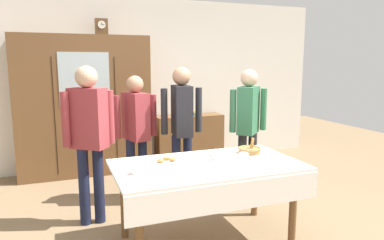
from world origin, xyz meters
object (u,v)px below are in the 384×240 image
object	(u,v)px
mantel_clock	(101,27)
tea_cup_far_right	(216,153)
pastry_plate	(167,162)
spoon_near_right	(140,161)
spoon_near_left	(266,169)
book_stack	(189,113)
spoon_mid_left	(197,171)
person_behind_table_right	(182,120)
bread_basket	(250,150)
person_by_cabinet	(248,119)
bookshelf_low	(189,139)
dining_table	(209,175)
tea_cup_near_left	(136,172)
person_near_right_end	(89,130)
wall_cabinet	(85,106)
tea_cup_front_edge	(243,156)
person_beside_shelf	(136,126)
tea_cup_mid_right	(217,158)

from	to	relation	value
mantel_clock	tea_cup_far_right	xyz separation A→B (m)	(0.81, -2.33, -1.41)
pastry_plate	spoon_near_right	world-z (taller)	pastry_plate
spoon_near_left	book_stack	bearing A→B (deg)	82.95
tea_cup_far_right	spoon_mid_left	xyz separation A→B (m)	(-0.37, -0.42, -0.02)
book_stack	person_behind_table_right	bearing A→B (deg)	-113.39
bread_basket	spoon_near_left	size ratio (longest dim) A/B	2.02
spoon_near_right	person_by_cabinet	bearing A→B (deg)	23.85
bookshelf_low	bread_basket	world-z (taller)	bread_basket
dining_table	bookshelf_low	size ratio (longest dim) A/B	1.51
mantel_clock	spoon_near_right	world-z (taller)	mantel_clock
bread_basket	dining_table	bearing A→B (deg)	-157.64
bookshelf_low	book_stack	distance (m)	0.44
tea_cup_near_left	person_by_cabinet	distance (m)	1.99
dining_table	person_by_cabinet	distance (m)	1.45
bread_basket	person_near_right_end	size ratio (longest dim) A/B	0.14
bread_basket	spoon_mid_left	bearing A→B (deg)	-152.06
pastry_plate	dining_table	bearing A→B (deg)	-29.23
person_behind_table_right	bread_basket	bearing A→B (deg)	-63.71
wall_cabinet	spoon_near_right	bearing A→B (deg)	-81.61
pastry_plate	person_behind_table_right	xyz separation A→B (m)	(0.47, 0.93, 0.22)
person_behind_table_right	tea_cup_front_edge	bearing A→B (deg)	-75.68
mantel_clock	person_near_right_end	bearing A→B (deg)	-101.94
tea_cup_front_edge	dining_table	bearing A→B (deg)	-171.12
spoon_near_right	bread_basket	bearing A→B (deg)	-4.89
person_beside_shelf	mantel_clock	bearing A→B (deg)	99.44
tea_cup_front_edge	spoon_near_right	size ratio (longest dim) A/B	1.09
tea_cup_mid_right	spoon_mid_left	xyz separation A→B (m)	(-0.30, -0.26, -0.02)
mantel_clock	spoon_near_left	distance (m)	3.39
dining_table	spoon_near_right	xyz separation A→B (m)	(-0.57, 0.33, 0.11)
book_stack	person_near_right_end	distance (m)	2.56
spoon_mid_left	person_behind_table_right	distance (m)	1.33
dining_table	wall_cabinet	world-z (taller)	wall_cabinet
bread_basket	pastry_plate	bearing A→B (deg)	-177.59
mantel_clock	tea_cup_front_edge	bearing A→B (deg)	-68.29
tea_cup_near_left	bread_basket	bearing A→B (deg)	12.74
tea_cup_front_edge	person_behind_table_right	size ratio (longest dim) A/B	0.08
tea_cup_far_right	pastry_plate	world-z (taller)	tea_cup_far_right
person_behind_table_right	dining_table	bearing A→B (deg)	-96.41
wall_cabinet	person_near_right_end	xyz separation A→B (m)	(-0.09, -1.78, -0.03)
book_stack	bread_basket	distance (m)	2.42
spoon_near_left	person_near_right_end	world-z (taller)	person_near_right_end
tea_cup_near_left	person_behind_table_right	size ratio (longest dim) A/B	0.08
tea_cup_mid_right	bread_basket	distance (m)	0.46
spoon_near_left	pastry_plate	bearing A→B (deg)	146.76
tea_cup_far_right	pastry_plate	distance (m)	0.55
person_near_right_end	person_beside_shelf	world-z (taller)	person_near_right_end
spoon_near_left	spoon_mid_left	bearing A→B (deg)	166.10
bookshelf_low	person_behind_table_right	distance (m)	1.76
tea_cup_mid_right	person_by_cabinet	size ratio (longest dim) A/B	0.08
person_beside_shelf	tea_cup_mid_right	bearing A→B (deg)	-66.59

